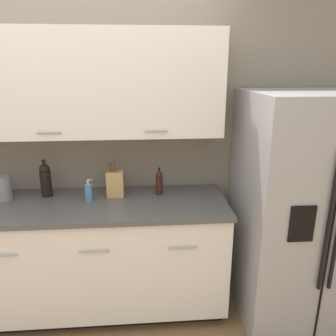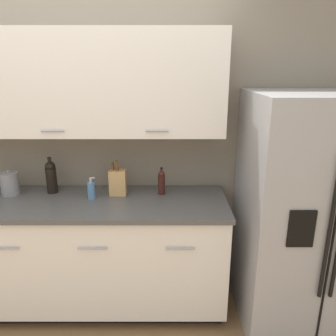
# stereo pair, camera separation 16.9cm
# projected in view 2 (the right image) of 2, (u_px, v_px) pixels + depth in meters

# --- Properties ---
(wall_back) EXTENTS (10.00, 0.39, 2.60)m
(wall_back) POSITION_uv_depth(u_px,v_px,m) (72.00, 124.00, 2.54)
(wall_back) COLOR gray
(wall_back) RESTS_ON ground_plane
(counter_unit) EXTENTS (2.47, 0.64, 0.91)m
(counter_unit) POSITION_uv_depth(u_px,v_px,m) (65.00, 253.00, 2.56)
(counter_unit) COLOR black
(counter_unit) RESTS_ON ground_plane
(refrigerator) EXTENTS (0.88, 0.83, 1.70)m
(refrigerator) POSITION_uv_depth(u_px,v_px,m) (304.00, 213.00, 2.36)
(refrigerator) COLOR #9E9EA0
(refrigerator) RESTS_ON ground_plane
(knife_block) EXTENTS (0.13, 0.10, 0.28)m
(knife_block) POSITION_uv_depth(u_px,v_px,m) (117.00, 182.00, 2.50)
(knife_block) COLOR tan
(knife_block) RESTS_ON counter_unit
(wine_bottle) EXTENTS (0.08, 0.08, 0.29)m
(wine_bottle) POSITION_uv_depth(u_px,v_px,m) (50.00, 176.00, 2.53)
(wine_bottle) COLOR black
(wine_bottle) RESTS_ON counter_unit
(soap_dispenser) EXTENTS (0.06, 0.05, 0.17)m
(soap_dispenser) POSITION_uv_depth(u_px,v_px,m) (90.00, 190.00, 2.43)
(soap_dispenser) COLOR #4C7FB2
(soap_dispenser) RESTS_ON counter_unit
(oil_bottle) EXTENTS (0.05, 0.05, 0.21)m
(oil_bottle) POSITION_uv_depth(u_px,v_px,m) (160.00, 182.00, 2.52)
(oil_bottle) COLOR #3D1914
(oil_bottle) RESTS_ON counter_unit
(steel_canister) EXTENTS (0.14, 0.14, 0.19)m
(steel_canister) POSITION_uv_depth(u_px,v_px,m) (8.00, 184.00, 2.50)
(steel_canister) COLOR gray
(steel_canister) RESTS_ON counter_unit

